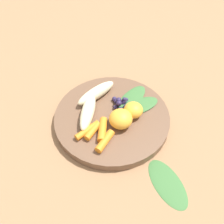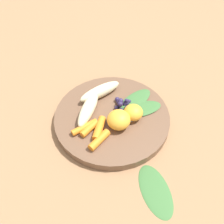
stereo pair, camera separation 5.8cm
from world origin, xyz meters
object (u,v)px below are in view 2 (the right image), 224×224
bowl (112,118)px  orange_segment_near (133,112)px  banana_peeled_right (100,91)px  kale_leaf_stray (155,190)px  banana_peeled_left (88,108)px

bowl → orange_segment_near: (-0.03, 0.04, 0.03)m
banana_peeled_right → kale_leaf_stray: 0.28m
bowl → banana_peeled_left: 0.06m
banana_peeled_right → orange_segment_near: bearing=103.0°
banana_peeled_right → banana_peeled_left: bearing=31.3°
banana_peeled_right → kale_leaf_stray: (0.08, 0.26, -0.03)m
banana_peeled_left → orange_segment_near: size_ratio=2.53×
banana_peeled_right → kale_leaf_stray: bearing=80.7°
kale_leaf_stray → bowl: bearing=-170.4°
bowl → orange_segment_near: size_ratio=6.09×
bowl → kale_leaf_stray: 0.20m
banana_peeled_right → orange_segment_near: orange_segment_near is taller
orange_segment_near → kale_leaf_stray: orange_segment_near is taller
banana_peeled_left → kale_leaf_stray: banana_peeled_left is taller
banana_peeled_left → banana_peeled_right: bearing=172.4°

